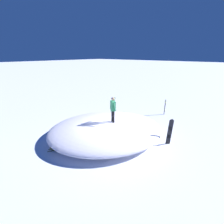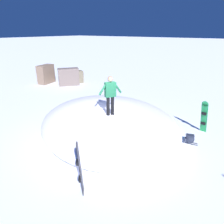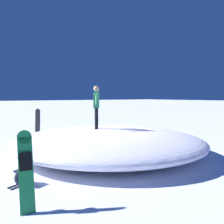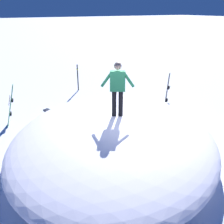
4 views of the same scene
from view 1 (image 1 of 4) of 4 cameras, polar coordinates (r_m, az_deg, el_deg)
ground at (r=9.91m, az=-1.25°, el=-10.41°), size 240.00×240.00×0.00m
snow_mound at (r=10.08m, az=-2.28°, el=-6.51°), size 9.54×9.26×1.02m
snowboarder_standing at (r=9.53m, az=0.35°, el=1.50°), size 0.60×0.91×1.67m
snowboard_primary_upright at (r=13.86m, az=0.35°, el=2.80°), size 0.34×0.46×1.59m
snowboard_secondary_upright at (r=9.64m, az=21.07°, el=-6.92°), size 0.26×0.28×1.70m
backpack_near at (r=9.40m, az=-21.45°, el=-12.23°), size 0.52×0.53×0.48m
backpack_far at (r=13.20m, az=4.21°, el=-1.04°), size 0.59×0.39×0.41m
trail_marker_pole at (r=14.38m, az=19.41°, el=1.93°), size 0.10×0.10×1.40m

